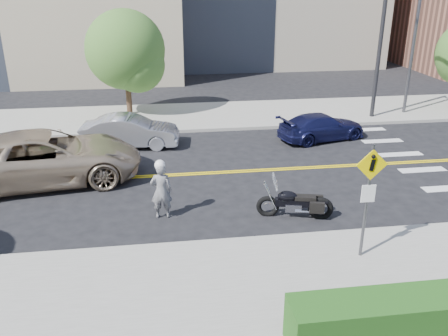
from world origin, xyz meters
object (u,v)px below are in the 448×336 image
motorcycle (296,197)px  suv (46,157)px  pedestrian_sign (368,191)px  parked_car_silver (130,131)px  parked_car_blue (322,127)px  motorcyclist (161,189)px

motorcycle → suv: 8.79m
pedestrian_sign → parked_car_silver: size_ratio=0.73×
motorcycle → parked_car_blue: (3.20, 7.00, -0.09)m
motorcycle → parked_car_blue: motorcycle is taller
pedestrian_sign → motorcyclist: 5.94m
parked_car_silver → parked_car_blue: parked_car_silver is taller
motorcycle → parked_car_silver: 8.87m
parked_car_silver → parked_car_blue: (8.38, -0.20, -0.09)m
motorcyclist → suv: motorcyclist is taller
motorcycle → motorcyclist: bearing=-174.2°
suv → parked_car_silver: suv is taller
suv → parked_car_blue: bearing=-82.2°
pedestrian_sign → suv: pedestrian_sign is taller
parked_car_silver → parked_car_blue: size_ratio=1.02×
parked_car_silver → parked_car_blue: 8.39m
motorcycle → parked_car_blue: bearing=78.9°
motorcyclist → suv: size_ratio=0.28×
pedestrian_sign → parked_car_blue: size_ratio=0.75×
suv → parked_car_silver: 4.37m
pedestrian_sign → parked_car_blue: 9.88m
suv → parked_car_blue: size_ratio=1.63×
parked_car_silver → suv: bearing=147.2°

